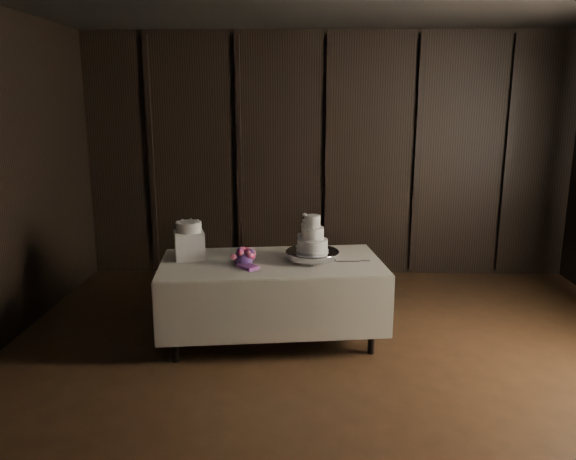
{
  "coord_description": "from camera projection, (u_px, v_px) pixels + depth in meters",
  "views": [
    {
      "loc": [
        -0.3,
        -3.49,
        2.18
      ],
      "look_at": [
        -0.43,
        1.38,
        1.05
      ],
      "focal_mm": 35.0,
      "sensor_mm": 36.0,
      "label": 1
    }
  ],
  "objects": [
    {
      "name": "room",
      "position": [
        351.0,
        210.0,
        3.54
      ],
      "size": [
        6.08,
        7.08,
        3.08
      ],
      "color": "black",
      "rests_on": "ground"
    },
    {
      "name": "display_table",
      "position": [
        272.0,
        297.0,
        5.14
      ],
      "size": [
        2.1,
        1.27,
        0.76
      ],
      "rotation": [
        0.0,
        0.0,
        0.12
      ],
      "color": "beige",
      "rests_on": "ground"
    },
    {
      "name": "cake_stand",
      "position": [
        312.0,
        256.0,
        5.07
      ],
      "size": [
        0.62,
        0.62,
        0.09
      ],
      "primitive_type": "cylinder",
      "rotation": [
        0.0,
        0.0,
        -0.36
      ],
      "color": "silver",
      "rests_on": "display_table"
    },
    {
      "name": "wedding_cake",
      "position": [
        310.0,
        237.0,
        5.02
      ],
      "size": [
        0.32,
        0.28,
        0.33
      ],
      "rotation": [
        0.0,
        0.0,
        -0.42
      ],
      "color": "white",
      "rests_on": "cake_stand"
    },
    {
      "name": "bouquet",
      "position": [
        243.0,
        257.0,
        4.95
      ],
      "size": [
        0.5,
        0.5,
        0.19
      ],
      "primitive_type": null,
      "rotation": [
        0.0,
        0.0,
        -0.83
      ],
      "color": "#E25584",
      "rests_on": "display_table"
    },
    {
      "name": "box_pedestal",
      "position": [
        189.0,
        245.0,
        5.13
      ],
      "size": [
        0.32,
        0.32,
        0.25
      ],
      "primitive_type": "cube",
      "rotation": [
        0.0,
        0.0,
        0.28
      ],
      "color": "white",
      "rests_on": "display_table"
    },
    {
      "name": "small_cake",
      "position": [
        189.0,
        227.0,
        5.09
      ],
      "size": [
        0.28,
        0.28,
        0.09
      ],
      "primitive_type": "cylinder",
      "rotation": [
        0.0,
        0.0,
        -0.27
      ],
      "color": "white",
      "rests_on": "box_pedestal"
    },
    {
      "name": "cake_knife",
      "position": [
        344.0,
        261.0,
        5.03
      ],
      "size": [
        0.37,
        0.03,
        0.01
      ],
      "primitive_type": "cube",
      "rotation": [
        0.0,
        0.0,
        0.01
      ],
      "color": "silver",
      "rests_on": "display_table"
    }
  ]
}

